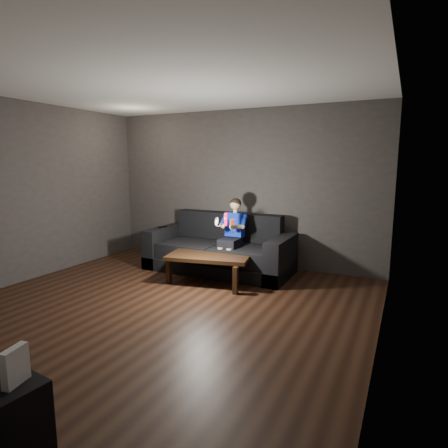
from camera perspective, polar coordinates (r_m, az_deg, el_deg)
The scene contains 12 objects.
floor at distance 4.80m, azimuth -10.10°, elevation -12.67°, with size 5.00×5.00×0.00m, color black.
back_wall at distance 6.64m, azimuth 2.48°, elevation 5.55°, with size 5.00×0.04×2.70m, color #393431.
left_wall at distance 6.30m, azimuth -29.18°, elevation 4.17°, with size 0.04×5.00×2.70m, color #393431.
right_wall at distance 3.59m, azimuth 23.31°, elevation 1.61°, with size 0.04×5.00×2.70m, color #393431.
ceiling at distance 4.55m, azimuth -11.13°, elevation 20.76°, with size 5.00×5.00×0.02m, color beige.
sofa at distance 6.27m, azimuth -0.69°, elevation -4.35°, with size 2.41×1.04×0.93m.
child at distance 6.00m, azimuth 1.31°, elevation -0.65°, with size 0.44×0.53×1.07m.
wii_remote_red at distance 5.56m, azimuth 0.29°, elevation 0.71°, with size 0.06×0.08×0.19m.
nunchuk_white at distance 5.64m, azimuth -1.11°, elevation 0.38°, with size 0.06×0.09×0.14m.
wii_remote_black at distance 6.68m, azimuth -9.36°, elevation -0.41°, with size 0.07×0.17×0.03m.
coffee_table at distance 5.57m, azimuth -2.33°, elevation -5.31°, with size 1.30×0.83×0.44m.
wii_console at distance 2.68m, azimuth -29.22°, elevation -18.35°, with size 0.05×0.18×0.23m, color white.
Camera 1 is at (2.67, -3.56, 1.78)m, focal length 30.00 mm.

